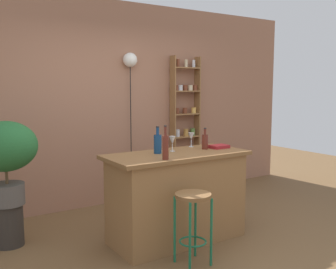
{
  "coord_description": "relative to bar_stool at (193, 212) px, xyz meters",
  "views": [
    {
      "loc": [
        -2.26,
        -3.02,
        1.64
      ],
      "look_at": [
        0.05,
        0.55,
        1.11
      ],
      "focal_mm": 41.46,
      "sensor_mm": 36.0,
      "label": 1
    }
  ],
  "objects": [
    {
      "name": "spice_shelf",
      "position": [
        1.38,
        2.07,
        0.56
      ],
      "size": [
        0.48,
        0.15,
        2.09
      ],
      "color": "olive",
      "rests_on": "ground"
    },
    {
      "name": "back_wall",
      "position": [
        0.2,
        2.21,
        0.9
      ],
      "size": [
        6.4,
        0.1,
        2.8
      ],
      "primitive_type": "cube",
      "color": "#9E6B51",
      "rests_on": "ground"
    },
    {
      "name": "bottle_sauce_amber",
      "position": [
        0.02,
        0.65,
        0.55
      ],
      "size": [
        0.08,
        0.08,
        0.28
      ],
      "color": "navy",
      "rests_on": "kitchen_counter"
    },
    {
      "name": "plant_stool",
      "position": [
        -1.34,
        1.37,
        -0.28
      ],
      "size": [
        0.28,
        0.28,
        0.44
      ],
      "primitive_type": "cylinder",
      "color": "#2D2823",
      "rests_on": "ground"
    },
    {
      "name": "bottle_olive_oil",
      "position": [
        0.61,
        0.6,
        0.54
      ],
      "size": [
        0.07,
        0.07,
        0.24
      ],
      "color": "#5B2319",
      "rests_on": "kitchen_counter"
    },
    {
      "name": "bottle_vinegar",
      "position": [
        -0.1,
        0.32,
        0.57
      ],
      "size": [
        0.06,
        0.06,
        0.33
      ],
      "color": "#5B2319",
      "rests_on": "kitchen_counter"
    },
    {
      "name": "ground",
      "position": [
        0.2,
        0.26,
        -0.5
      ],
      "size": [
        12.0,
        12.0,
        0.0
      ],
      "primitive_type": "plane",
      "color": "brown"
    },
    {
      "name": "wine_glass_left",
      "position": [
        0.22,
        0.68,
        0.56
      ],
      "size": [
        0.07,
        0.07,
        0.16
      ],
      "color": "silver",
      "rests_on": "kitchen_counter"
    },
    {
      "name": "kitchen_counter",
      "position": [
        0.2,
        0.56,
        -0.02
      ],
      "size": [
        1.52,
        0.68,
        0.94
      ],
      "color": "olive",
      "rests_on": "ground"
    },
    {
      "name": "wine_glass_center",
      "position": [
        0.58,
        0.82,
        0.56
      ],
      "size": [
        0.07,
        0.07,
        0.16
      ],
      "color": "silver",
      "rests_on": "kitchen_counter"
    },
    {
      "name": "potted_plant",
      "position": [
        -1.34,
        1.37,
        0.49
      ],
      "size": [
        0.64,
        0.58,
        0.86
      ],
      "color": "#514C47",
      "rests_on": "plant_stool"
    },
    {
      "name": "pendant_globe_light",
      "position": [
        0.47,
        2.1,
        1.47
      ],
      "size": [
        0.2,
        0.2,
        2.1
      ],
      "color": "black",
      "rests_on": "ground"
    },
    {
      "name": "bar_stool",
      "position": [
        0.0,
        0.0,
        0.0
      ],
      "size": [
        0.33,
        0.33,
        0.67
      ],
      "color": "#196642",
      "rests_on": "ground"
    },
    {
      "name": "cookbook",
      "position": [
        0.79,
        0.57,
        0.46
      ],
      "size": [
        0.21,
        0.16,
        0.03
      ],
      "primitive_type": "cube",
      "rotation": [
        0.0,
        0.0,
        0.03
      ],
      "color": "maroon",
      "rests_on": "kitchen_counter"
    }
  ]
}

